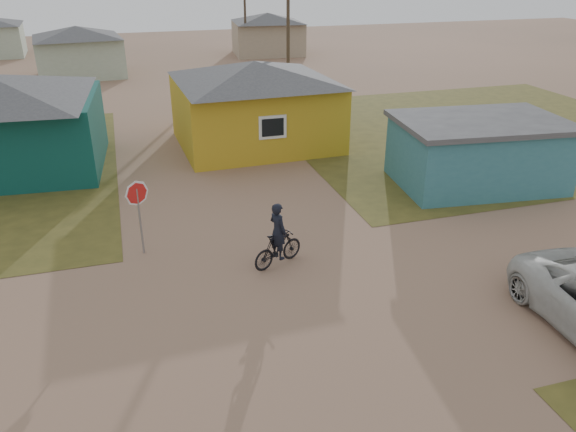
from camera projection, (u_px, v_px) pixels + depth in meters
name	position (u px, v px, depth m)	size (l,w,h in m)	color
ground	(293.00, 315.00, 14.10)	(120.00, 120.00, 0.00)	#926C54
grass_ne	(477.00, 130.00, 29.04)	(20.00, 18.00, 0.00)	brown
house_yellow	(255.00, 102.00, 26.06)	(7.72, 6.76, 3.90)	gold
shed_turquoise	(478.00, 152.00, 21.67)	(6.71, 4.93, 2.60)	#37727A
house_pale_west	(79.00, 51.00, 41.28)	(7.04, 6.15, 3.60)	#A8B69C
house_beige_east	(268.00, 33.00, 50.67)	(6.95, 6.05, 3.60)	gray
utility_pole_near	(288.00, 31.00, 33.16)	(1.40, 0.20, 8.00)	#443528
utility_pole_far	(245.00, 9.00, 47.31)	(1.40, 0.20, 8.00)	#443528
stop_sign	(138.00, 201.00, 16.30)	(0.77, 0.13, 2.35)	gray
cyclist	(278.00, 243.00, 16.10)	(1.77, 1.15, 1.95)	black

